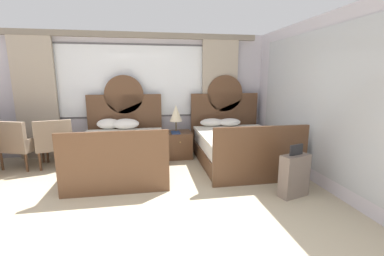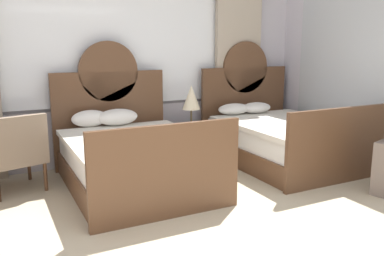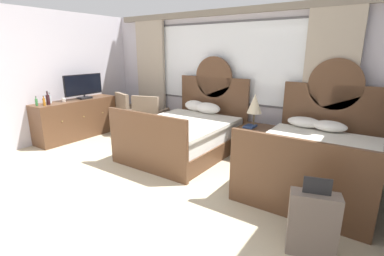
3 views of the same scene
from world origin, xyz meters
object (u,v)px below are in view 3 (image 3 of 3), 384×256
Objects in this scene: bottle_water_clear at (50,99)px; tv_flatscreen at (84,86)px; dresser_minibar at (77,119)px; bottle_liquor_amber at (44,102)px; armchair_by_window_centre at (130,111)px; armchair_by_window_left at (150,114)px; bottle_soda_green at (36,102)px; cup_on_dresser at (64,100)px; table_lamp_on_nightstand at (255,104)px; suitcase_on_floor at (312,224)px; bottle_wine_dark at (48,99)px; bed_near_window at (186,134)px; book_on_nightstand at (250,126)px; bed_near_mirror at (315,160)px; nightstand_between_beds at (255,141)px.

tv_flatscreen is at bearing 82.28° from bottle_water_clear.
bottle_liquor_amber reaches higher than dresser_minibar.
armchair_by_window_centre is at bearing 57.16° from dresser_minibar.
bottle_water_clear is 0.22× the size of armchair_by_window_left.
bottle_soda_green is 0.31m from bottle_water_clear.
bottle_liquor_amber is 2.13m from armchair_by_window_left.
armchair_by_window_left reaches higher than cup_on_dresser.
armchair_by_window_left is (1.24, 1.28, -0.38)m from cup_on_dresser.
table_lamp_on_nightstand is 0.75× the size of suitcase_on_floor.
bottle_wine_dark is at bearing -41.80° from bottle_water_clear.
table_lamp_on_nightstand reaches higher than armchair_by_window_centre.
armchair_by_window_left reaches higher than dresser_minibar.
suitcase_on_floor is (5.19, -1.00, -0.10)m from dresser_minibar.
dresser_minibar is at bearing 88.43° from bottle_soda_green.
bottle_liquor_amber is (-2.51, -1.30, 0.55)m from bed_near_window.
book_on_nightstand is 0.96× the size of bottle_wine_dark.
book_on_nightstand is at bearing -102.50° from table_lamp_on_nightstand.
bed_near_mirror is 4.92m from tv_flatscreen.
bed_near_window is 10.95× the size of bottle_liquor_amber.
table_lamp_on_nightstand is 5.44× the size of cup_on_dresser.
book_on_nightstand is 0.28× the size of armchair_by_window_left.
bed_near_window is 1.00× the size of bed_near_mirror.
tv_flatscreen reaches higher than suitcase_on_floor.
bottle_liquor_amber is at bearing 44.96° from bottle_soda_green.
table_lamp_on_nightstand reaches higher than suitcase_on_floor.
nightstand_between_beds is 2.11× the size of bottle_wine_dark.
bottle_wine_dark is (-4.83, -1.19, 0.58)m from bed_near_mirror.
tv_flatscreen is (-3.63, -0.83, 0.55)m from book_on_nightstand.
bottle_water_clear reaches higher than armchair_by_window_centre.
nightstand_between_beds is at bearing 152.67° from bed_near_mirror.
book_on_nightstand is at bearing 158.44° from bed_near_mirror.
bottle_liquor_amber is 1.85m from armchair_by_window_centre.
book_on_nightstand is at bearing 23.94° from bed_near_window.
bottle_wine_dark reaches higher than book_on_nightstand.
bottle_liquor_amber is 0.21× the size of armchair_by_window_left.
book_on_nightstand is 2.58m from suitcase_on_floor.
suitcase_on_floor is at bearing -2.07° from bottle_soda_green.
bottle_wine_dark reaches higher than bottle_soda_green.
bed_near_mirror is at bearing 10.09° from cup_on_dresser.
bottle_soda_green is 1.97m from armchair_by_window_centre.
armchair_by_window_left reaches higher than suitcase_on_floor.
table_lamp_on_nightstand is 3.19× the size of bottle_soda_green.
bottle_wine_dark reaches higher than suitcase_on_floor.
bed_near_window is 3.60× the size of table_lamp_on_nightstand.
tv_flatscreen is (-3.65, -0.92, 0.16)m from table_lamp_on_nightstand.
nightstand_between_beds is at bearing 25.80° from bottle_wine_dark.
bottle_soda_green is (-3.70, -1.97, -0.05)m from table_lamp_on_nightstand.
bottle_water_clear is at bearing -167.58° from bed_near_mirror.
armchair_by_window_left is (-2.40, -0.16, -0.47)m from table_lamp_on_nightstand.
bed_near_mirror is 11.47× the size of bottle_soda_green.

